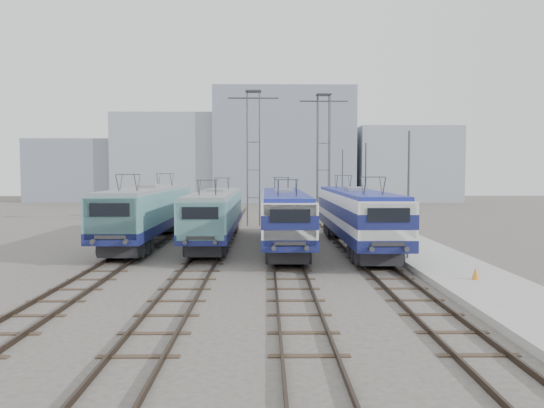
{
  "coord_description": "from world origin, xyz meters",
  "views": [
    {
      "loc": [
        1.11,
        -25.69,
        4.89
      ],
      "look_at": [
        1.49,
        7.0,
        2.87
      ],
      "focal_mm": 35.0,
      "sensor_mm": 36.0,
      "label": 1
    }
  ],
  "objects": [
    {
      "name": "building_far_west",
      "position": [
        -30.0,
        62.0,
        5.0
      ],
      "size": [
        14.0,
        10.0,
        10.0
      ],
      "primitive_type": "cube",
      "color": "gray",
      "rests_on": "ground"
    },
    {
      "name": "mast_mid",
      "position": [
        8.6,
        14.0,
        3.5
      ],
      "size": [
        0.12,
        0.12,
        7.0
      ],
      "primitive_type": "cylinder",
      "color": "#3F4247",
      "rests_on": "ground"
    },
    {
      "name": "mast_rear",
      "position": [
        8.6,
        26.0,
        3.5
      ],
      "size": [
        0.12,
        0.12,
        7.0
      ],
      "primitive_type": "cylinder",
      "color": "#3F4247",
      "rests_on": "ground"
    },
    {
      "name": "ground",
      "position": [
        0.0,
        0.0,
        0.0
      ],
      "size": [
        160.0,
        160.0,
        0.0
      ],
      "primitive_type": "plane",
      "color": "#514C47"
    },
    {
      "name": "locomotive_far_left",
      "position": [
        -6.75,
        9.98,
        2.3
      ],
      "size": [
        2.93,
        18.53,
        3.49
      ],
      "color": "#151A53",
      "rests_on": "ground"
    },
    {
      "name": "building_center",
      "position": [
        4.0,
        62.0,
        9.0
      ],
      "size": [
        22.0,
        14.0,
        18.0
      ],
      "primitive_type": "cube",
      "color": "gray",
      "rests_on": "ground"
    },
    {
      "name": "locomotive_far_right",
      "position": [
        6.75,
        7.32,
        2.3
      ],
      "size": [
        2.85,
        18.05,
        3.39
      ],
      "color": "#151A53",
      "rests_on": "ground"
    },
    {
      "name": "locomotive_center_right",
      "position": [
        2.25,
        7.65,
        2.23
      ],
      "size": [
        2.76,
        17.46,
        3.28
      ],
      "color": "#151A53",
      "rests_on": "ground"
    },
    {
      "name": "platform",
      "position": [
        10.2,
        8.0,
        0.15
      ],
      "size": [
        4.0,
        70.0,
        0.3
      ],
      "primitive_type": "cube",
      "color": "#9E9E99",
      "rests_on": "ground"
    },
    {
      "name": "mast_front",
      "position": [
        8.6,
        2.0,
        3.5
      ],
      "size": [
        0.12,
        0.12,
        7.0
      ],
      "primitive_type": "cylinder",
      "color": "#3F4247",
      "rests_on": "ground"
    },
    {
      "name": "locomotive_center_left",
      "position": [
        -2.25,
        9.73,
        2.15
      ],
      "size": [
        2.72,
        17.17,
        3.23
      ],
      "color": "#151A53",
      "rests_on": "ground"
    },
    {
      "name": "catenary_tower_west",
      "position": [
        0.0,
        22.0,
        6.64
      ],
      "size": [
        4.5,
        1.2,
        12.0
      ],
      "color": "#3F4247",
      "rests_on": "ground"
    },
    {
      "name": "safety_cone",
      "position": [
        10.02,
        -3.54,
        0.57
      ],
      "size": [
        0.32,
        0.32,
        0.55
      ],
      "primitive_type": "cone",
      "color": "orange",
      "rests_on": "platform"
    },
    {
      "name": "building_east",
      "position": [
        24.0,
        62.0,
        6.0
      ],
      "size": [
        16.0,
        12.0,
        12.0
      ],
      "primitive_type": "cube",
      "color": "#949CA7",
      "rests_on": "ground"
    },
    {
      "name": "building_west",
      "position": [
        -14.0,
        62.0,
        7.0
      ],
      "size": [
        18.0,
        12.0,
        14.0
      ],
      "primitive_type": "cube",
      "color": "#949CA7",
      "rests_on": "ground"
    },
    {
      "name": "catenary_tower_east",
      "position": [
        6.5,
        24.0,
        6.64
      ],
      "size": [
        4.5,
        1.2,
        12.0
      ],
      "color": "#3F4247",
      "rests_on": "ground"
    }
  ]
}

